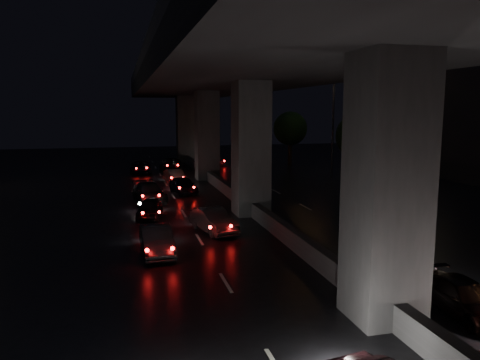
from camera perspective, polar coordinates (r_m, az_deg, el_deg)
name	(u,v)px	position (r m, az deg, el deg)	size (l,w,h in m)	color
ground	(277,234)	(24.19, 4.49, -6.61)	(120.00, 120.00, 0.00)	black
viaduct	(251,75)	(28.20, 1.37, 12.67)	(12.00, 80.00, 10.50)	#333335
median_barrier	(251,207)	(28.74, 1.31, -3.28)	(0.45, 70.00, 0.85)	#333335
building_right_far	(463,98)	(54.46, 25.50, 8.98)	(12.00, 22.00, 15.00)	black
tree_c	(360,136)	(38.87, 14.37, 5.16)	(3.80, 3.80, 6.12)	black
tree_d	(290,129)	(53.46, 6.15, 6.24)	(3.80, 3.80, 6.12)	black
streetlight_far	(328,117)	(44.17, 10.67, 7.55)	(2.52, 0.44, 9.00)	#2D2D33
car_3	(464,298)	(16.48, 25.68, -12.86)	(1.50, 3.69, 1.07)	black
car_4	(157,240)	(21.15, -10.14, -7.23)	(1.29, 3.71, 1.22)	black
car_5	(213,220)	(24.46, -3.26, -4.94)	(1.30, 3.73, 1.23)	black
car_6	(149,208)	(28.18, -10.99, -3.43)	(1.29, 3.20, 1.09)	black
car_7	(149,193)	(33.02, -11.00, -1.51)	(1.79, 4.40, 1.28)	#27272A
car_8	(183,185)	(35.86, -6.91, -0.64)	(1.48, 3.68, 1.25)	black
car_9	(175,176)	(41.17, -7.93, 0.47)	(1.24, 3.54, 1.17)	#5F5852
car_10	(171,164)	(49.69, -8.45, 1.90)	(2.12, 4.59, 1.28)	black
car_11	(141,167)	(48.08, -12.00, 1.55)	(2.02, 4.38, 1.22)	black
car_12	(217,160)	(53.59, -2.81, 2.39)	(1.36, 3.37, 1.15)	#595A61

